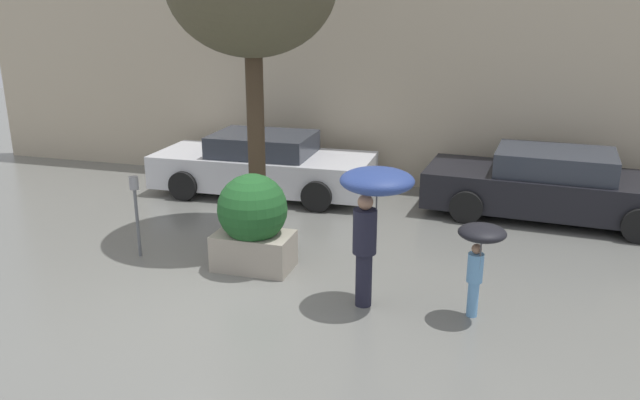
{
  "coord_description": "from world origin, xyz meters",
  "views": [
    {
      "loc": [
        3.44,
        -6.87,
        3.81
      ],
      "look_at": [
        0.93,
        1.6,
        1.05
      ],
      "focal_mm": 35.0,
      "sensor_mm": 36.0,
      "label": 1
    }
  ],
  "objects_px": {
    "person_child": "(480,246)",
    "parked_car_far": "(552,186)",
    "planter_box": "(253,221)",
    "parking_meter": "(135,200)",
    "person_adult": "(374,199)",
    "parked_car_near": "(264,165)"
  },
  "relations": [
    {
      "from": "planter_box",
      "to": "person_child",
      "type": "bearing_deg",
      "value": -11.81
    },
    {
      "from": "planter_box",
      "to": "parked_car_near",
      "type": "bearing_deg",
      "value": 109.21
    },
    {
      "from": "person_adult",
      "to": "parking_meter",
      "type": "relative_size",
      "value": 1.43
    },
    {
      "from": "parked_car_far",
      "to": "person_child",
      "type": "bearing_deg",
      "value": 170.35
    },
    {
      "from": "planter_box",
      "to": "parked_car_near",
      "type": "height_order",
      "value": "planter_box"
    },
    {
      "from": "person_child",
      "to": "parked_car_far",
      "type": "relative_size",
      "value": 0.27
    },
    {
      "from": "person_child",
      "to": "parked_car_near",
      "type": "relative_size",
      "value": 0.27
    },
    {
      "from": "planter_box",
      "to": "person_child",
      "type": "distance_m",
      "value": 3.37
    },
    {
      "from": "planter_box",
      "to": "parking_meter",
      "type": "distance_m",
      "value": 1.93
    },
    {
      "from": "person_child",
      "to": "parked_car_far",
      "type": "bearing_deg",
      "value": 131.92
    },
    {
      "from": "person_child",
      "to": "planter_box",
      "type": "bearing_deg",
      "value": -135.83
    },
    {
      "from": "person_child",
      "to": "person_adult",
      "type": "bearing_deg",
      "value": -123.4
    },
    {
      "from": "planter_box",
      "to": "person_adult",
      "type": "relative_size",
      "value": 0.79
    },
    {
      "from": "person_child",
      "to": "parked_car_near",
      "type": "bearing_deg",
      "value": -168.08
    },
    {
      "from": "person_adult",
      "to": "parked_car_far",
      "type": "distance_m",
      "value": 5.24
    },
    {
      "from": "person_child",
      "to": "parking_meter",
      "type": "bearing_deg",
      "value": -130.68
    },
    {
      "from": "person_child",
      "to": "parking_meter",
      "type": "relative_size",
      "value": 0.97
    },
    {
      "from": "parked_car_near",
      "to": "person_child",
      "type": "bearing_deg",
      "value": -135.36
    },
    {
      "from": "planter_box",
      "to": "person_adult",
      "type": "xyz_separation_m",
      "value": [
        1.95,
        -0.7,
        0.72
      ]
    },
    {
      "from": "person_adult",
      "to": "parked_car_far",
      "type": "height_order",
      "value": "person_adult"
    },
    {
      "from": "person_adult",
      "to": "person_child",
      "type": "xyz_separation_m",
      "value": [
        1.34,
        0.01,
        -0.49
      ]
    },
    {
      "from": "parked_car_near",
      "to": "parked_car_far",
      "type": "xyz_separation_m",
      "value": [
        5.74,
        0.06,
        0.0
      ]
    }
  ]
}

